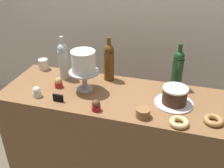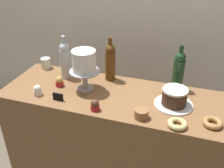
# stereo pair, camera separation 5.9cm
# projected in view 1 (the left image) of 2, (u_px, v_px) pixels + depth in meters

# --- Properties ---
(back_wall) EXTENTS (6.00, 0.05, 2.60)m
(back_wall) POSITION_uv_depth(u_px,v_px,m) (139.00, 4.00, 2.25)
(back_wall) COLOR silver
(back_wall) RESTS_ON ground_plane
(display_counter) EXTENTS (1.52, 0.54, 0.88)m
(display_counter) POSITION_uv_depth(u_px,v_px,m) (112.00, 144.00, 1.97)
(display_counter) COLOR brown
(display_counter) RESTS_ON ground_plane
(cake_stand_pedestal) EXTENTS (0.21, 0.21, 0.14)m
(cake_stand_pedestal) POSITION_uv_depth(u_px,v_px,m) (84.00, 77.00, 1.75)
(cake_stand_pedestal) COLOR #B2B2B7
(cake_stand_pedestal) RESTS_ON display_counter
(white_layer_cake) EXTENTS (0.16, 0.16, 0.14)m
(white_layer_cake) POSITION_uv_depth(u_px,v_px,m) (83.00, 61.00, 1.69)
(white_layer_cake) COLOR white
(white_layer_cake) RESTS_ON cake_stand_pedestal
(silver_serving_platter) EXTENTS (0.24, 0.24, 0.01)m
(silver_serving_platter) POSITION_uv_depth(u_px,v_px,m) (174.00, 103.00, 1.65)
(silver_serving_platter) COLOR white
(silver_serving_platter) RESTS_ON display_counter
(chocolate_round_cake) EXTENTS (0.16, 0.16, 0.11)m
(chocolate_round_cake) POSITION_uv_depth(u_px,v_px,m) (175.00, 95.00, 1.62)
(chocolate_round_cake) COLOR #3D2619
(chocolate_round_cake) RESTS_ON silver_serving_platter
(wine_bottle_green) EXTENTS (0.08, 0.08, 0.33)m
(wine_bottle_green) POSITION_uv_depth(u_px,v_px,m) (177.00, 69.00, 1.76)
(wine_bottle_green) COLOR #193D1E
(wine_bottle_green) RESTS_ON display_counter
(wine_bottle_clear) EXTENTS (0.08, 0.08, 0.33)m
(wine_bottle_clear) POSITION_uv_depth(u_px,v_px,m) (64.00, 60.00, 1.88)
(wine_bottle_clear) COLOR #B2BCC1
(wine_bottle_clear) RESTS_ON display_counter
(wine_bottle_amber) EXTENTS (0.08, 0.08, 0.33)m
(wine_bottle_amber) POSITION_uv_depth(u_px,v_px,m) (109.00, 61.00, 1.87)
(wine_bottle_amber) COLOR #5B3814
(wine_bottle_amber) RESTS_ON display_counter
(cupcake_vanilla) EXTENTS (0.06, 0.06, 0.07)m
(cupcake_vanilla) POSITION_uv_depth(u_px,v_px,m) (37.00, 92.00, 1.71)
(cupcake_vanilla) COLOR white
(cupcake_vanilla) RESTS_ON display_counter
(cupcake_chocolate) EXTENTS (0.06, 0.06, 0.07)m
(cupcake_chocolate) POSITION_uv_depth(u_px,v_px,m) (96.00, 105.00, 1.57)
(cupcake_chocolate) COLOR red
(cupcake_chocolate) RESTS_ON display_counter
(cupcake_caramel) EXTENTS (0.06, 0.06, 0.07)m
(cupcake_caramel) POSITION_uv_depth(u_px,v_px,m) (58.00, 83.00, 1.82)
(cupcake_caramel) COLOR red
(cupcake_caramel) RESTS_ON display_counter
(donut_maple) EXTENTS (0.11, 0.11, 0.03)m
(donut_maple) POSITION_uv_depth(u_px,v_px,m) (213.00, 120.00, 1.47)
(donut_maple) COLOR #B27F47
(donut_maple) RESTS_ON display_counter
(donut_glazed) EXTENTS (0.11, 0.11, 0.03)m
(donut_glazed) POSITION_uv_depth(u_px,v_px,m) (179.00, 122.00, 1.46)
(donut_glazed) COLOR #E0C17F
(donut_glazed) RESTS_ON display_counter
(cookie_stack) EXTENTS (0.08, 0.08, 0.05)m
(cookie_stack) POSITION_uv_depth(u_px,v_px,m) (143.00, 113.00, 1.52)
(cookie_stack) COLOR olive
(cookie_stack) RESTS_ON display_counter
(price_sign_chalkboard) EXTENTS (0.07, 0.01, 0.05)m
(price_sign_chalkboard) POSITION_uv_depth(u_px,v_px,m) (58.00, 98.00, 1.66)
(price_sign_chalkboard) COLOR black
(price_sign_chalkboard) RESTS_ON display_counter
(coffee_cup_ceramic) EXTENTS (0.08, 0.08, 0.08)m
(coffee_cup_ceramic) POSITION_uv_depth(u_px,v_px,m) (43.00, 64.00, 2.06)
(coffee_cup_ceramic) COLOR silver
(coffee_cup_ceramic) RESTS_ON display_counter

